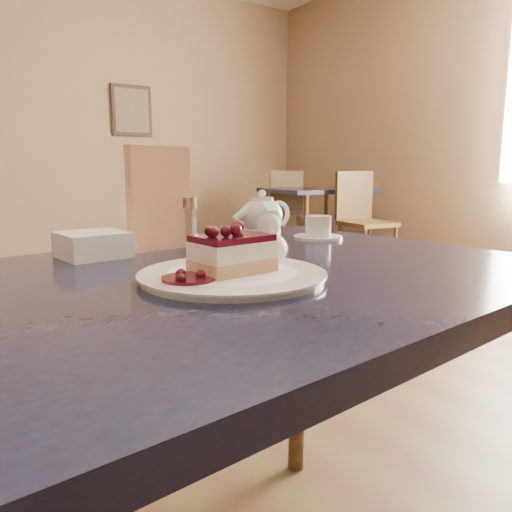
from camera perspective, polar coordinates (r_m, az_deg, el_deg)
main_table at (r=0.90m, az=-4.71°, el=-7.23°), size 1.35×0.97×0.80m
dessert_plate at (r=0.84m, az=-2.71°, el=-2.26°), size 0.31×0.31×0.01m
cheesecake_slice at (r=0.83m, az=-2.73°, el=0.24°), size 0.14×0.10×0.06m
whipped_cream at (r=0.90m, az=1.43°, el=0.86°), size 0.07×0.07×0.06m
berry_sauce at (r=0.78m, az=-7.72°, el=-2.57°), size 0.08×0.08×0.01m
tea_set at (r=1.37m, az=1.92°, el=4.23°), size 0.25×0.27×0.11m
menu_card at (r=1.16m, az=-10.97°, el=6.49°), size 0.15×0.05×0.23m
sugar_shaker at (r=1.20m, az=-8.22°, el=3.99°), size 0.06×0.06×0.12m
napkin_stack at (r=1.10m, az=-18.15°, el=1.25°), size 0.14×0.14×0.05m
bg_table_far_right at (r=5.37m, az=6.90°, el=0.28°), size 1.11×1.85×1.23m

